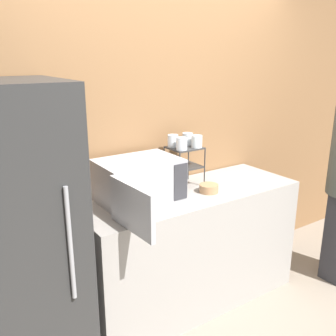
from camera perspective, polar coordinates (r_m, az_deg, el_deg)
ground_plane at (r=3.07m, az=6.93°, el=-21.90°), size 12.00×12.00×0.00m
wall_back at (r=3.00m, az=-0.58°, el=4.96°), size 8.00×0.06×2.60m
counter at (r=3.02m, az=3.26°, el=-11.91°), size 1.74×0.63×0.94m
microwave at (r=2.59m, az=-4.52°, el=-2.01°), size 0.59×0.83×0.29m
dish_rack at (r=2.88m, az=2.51°, el=1.53°), size 0.25×0.22×0.31m
glass_front_left at (r=2.76m, az=2.11°, el=3.73°), size 0.08×0.08×0.09m
glass_back_right at (r=2.93m, az=2.99°, el=4.47°), size 0.08×0.08×0.09m
glass_front_right at (r=2.84m, az=4.41°, el=4.07°), size 0.08×0.08×0.09m
glass_back_left at (r=2.86m, az=0.76°, el=4.18°), size 0.08×0.08×0.09m
bowl at (r=2.81m, az=6.23°, el=-3.11°), size 0.14×0.14×0.06m
refrigerator at (r=2.33m, az=-22.43°, el=-10.47°), size 0.69×0.73×1.80m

